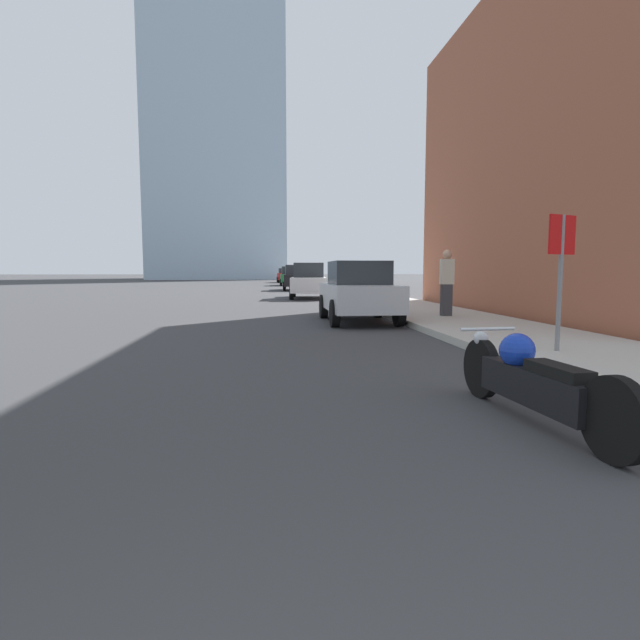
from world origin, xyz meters
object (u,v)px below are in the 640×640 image
(parked_car_silver, at_px, (358,291))
(pedestrian, at_px, (447,281))
(parked_car_white, at_px, (309,281))
(parked_car_red, at_px, (285,275))
(motorcycle, at_px, (532,380))
(parked_car_green, at_px, (290,276))
(stop_sign, at_px, (561,259))
(parked_car_black, at_px, (296,278))

(parked_car_silver, bearing_deg, pedestrian, -0.92)
(parked_car_white, bearing_deg, parked_car_red, 95.30)
(motorcycle, xyz_separation_m, parked_car_green, (-0.14, 43.27, 0.48))
(parked_car_red, bearing_deg, motorcycle, -91.28)
(pedestrian, bearing_deg, stop_sign, -94.27)
(parked_car_green, xyz_separation_m, pedestrian, (2.69, -34.19, 0.22))
(motorcycle, bearing_deg, parked_car_green, 86.01)
(parked_car_red, distance_m, pedestrian, 45.96)
(parked_car_green, bearing_deg, motorcycle, -89.05)
(parked_car_green, distance_m, pedestrian, 34.30)
(parked_car_green, relative_size, pedestrian, 2.43)
(parked_car_green, height_order, parked_car_red, parked_car_green)
(parked_car_red, relative_size, pedestrian, 2.17)
(parked_car_black, bearing_deg, stop_sign, -83.76)
(parked_car_silver, height_order, parked_car_black, parked_car_black)
(pedestrian, bearing_deg, motorcycle, -105.70)
(parked_car_silver, bearing_deg, parked_car_black, 90.96)
(parked_car_black, bearing_deg, pedestrian, -81.36)
(parked_car_black, bearing_deg, parked_car_green, 91.04)
(parked_car_black, xyz_separation_m, parked_car_red, (0.10, 23.35, -0.03))
(parked_car_black, height_order, parked_car_red, parked_car_black)
(parked_car_green, height_order, stop_sign, stop_sign)
(parked_car_black, relative_size, parked_car_red, 1.16)
(parked_car_black, bearing_deg, parked_car_white, -88.43)
(motorcycle, bearing_deg, parked_car_red, 85.97)
(parked_car_white, bearing_deg, parked_car_silver, -82.94)
(parked_car_green, xyz_separation_m, stop_sign, (2.24, -40.27, 0.70))
(motorcycle, bearing_deg, stop_sign, 50.85)
(parked_car_green, bearing_deg, parked_car_white, -89.50)
(parked_car_white, bearing_deg, motorcycle, -83.86)
(parked_car_green, height_order, pedestrian, pedestrian)
(parked_car_silver, bearing_deg, parked_car_white, 91.70)
(parked_car_green, relative_size, stop_sign, 2.12)
(parked_car_white, distance_m, stop_sign, 18.23)
(parked_car_red, relative_size, stop_sign, 1.89)
(parked_car_white, bearing_deg, parked_car_black, 95.48)
(motorcycle, distance_m, parked_car_black, 31.61)
(parked_car_silver, xyz_separation_m, parked_car_green, (-0.23, 34.15, 0.04))
(parked_car_white, bearing_deg, parked_car_green, 95.20)
(parked_car_black, bearing_deg, motorcycle, -88.00)
(stop_sign, height_order, pedestrian, stop_sign)
(motorcycle, xyz_separation_m, parked_car_red, (-0.14, 54.96, 0.46))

